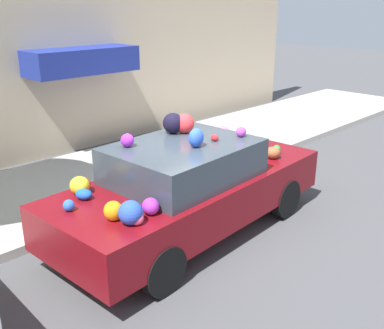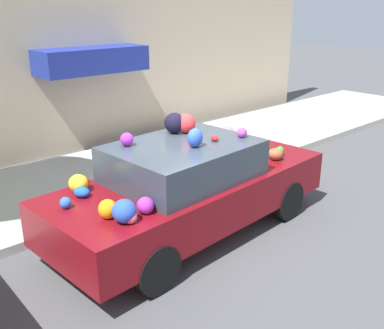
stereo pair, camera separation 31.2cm
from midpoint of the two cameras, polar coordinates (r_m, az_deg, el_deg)
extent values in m
plane|color=#4C4C4F|center=(7.19, -1.74, -8.24)|extent=(60.00, 60.00, 0.00)
cube|color=#B2ADA3|center=(9.14, -13.44, -1.96)|extent=(24.00, 3.20, 0.15)
cube|color=#C6B293|center=(10.53, -21.51, 15.86)|extent=(18.00, 0.30, 5.78)
cube|color=navy|center=(10.52, -14.58, 12.64)|extent=(2.50, 0.90, 0.55)
cylinder|color=#B2B2B7|center=(8.07, -11.00, -2.08)|extent=(0.20, 0.20, 0.55)
sphere|color=#B2B2B7|center=(7.95, -11.15, 0.16)|extent=(0.18, 0.18, 0.18)
cube|color=maroon|center=(6.85, -1.31, -3.73)|extent=(4.68, 2.01, 0.63)
cube|color=#333D47|center=(6.52, -2.45, 0.45)|extent=(2.15, 1.66, 0.52)
cylinder|color=black|center=(8.45, 1.30, -1.35)|extent=(0.66, 0.22, 0.65)
cylinder|color=black|center=(7.58, 10.65, -4.29)|extent=(0.66, 0.22, 0.65)
cylinder|color=black|center=(6.74, -14.83, -7.84)|extent=(0.66, 0.22, 0.65)
cylinder|color=black|center=(5.61, -5.29, -13.26)|extent=(0.66, 0.22, 0.65)
ellipsoid|color=orange|center=(5.41, -11.61, -5.80)|extent=(0.30, 0.30, 0.24)
ellipsoid|color=yellow|center=(6.22, -15.47, -2.61)|extent=(0.36, 0.35, 0.25)
sphere|color=purple|center=(5.49, -6.90, -5.31)|extent=(0.26, 0.26, 0.21)
sphere|color=red|center=(6.94, -2.25, 5.22)|extent=(0.40, 0.40, 0.30)
ellipsoid|color=blue|center=(6.08, -15.02, -3.68)|extent=(0.26, 0.28, 0.14)
sphere|color=blue|center=(5.28, -9.49, -6.06)|extent=(0.36, 0.36, 0.29)
sphere|color=red|center=(6.32, -15.02, -2.49)|extent=(0.27, 0.27, 0.19)
sphere|color=black|center=(6.93, -3.71, 5.25)|extent=(0.45, 0.45, 0.32)
ellipsoid|color=blue|center=(6.25, -0.91, 3.41)|extent=(0.30, 0.26, 0.27)
ellipsoid|color=pink|center=(8.21, 2.73, 3.82)|extent=(0.41, 0.43, 0.32)
ellipsoid|color=#945532|center=(7.48, 9.04, 1.47)|extent=(0.34, 0.33, 0.20)
sphere|color=purple|center=(6.77, 4.94, 4.15)|extent=(0.22, 0.22, 0.15)
sphere|color=purple|center=(6.35, -9.62, 3.05)|extent=(0.23, 0.23, 0.19)
sphere|color=pink|center=(5.28, -8.76, -6.74)|extent=(0.21, 0.21, 0.17)
sphere|color=blue|center=(5.80, -16.88, -5.01)|extent=(0.20, 0.20, 0.15)
ellipsoid|color=green|center=(7.70, 9.54, 1.85)|extent=(0.15, 0.13, 0.16)
ellipsoid|color=red|center=(6.56, 1.52, 3.42)|extent=(0.13, 0.15, 0.09)
camera|label=1|loc=(0.16, -91.34, -0.48)|focal=42.00mm
camera|label=2|loc=(0.16, 88.66, 0.48)|focal=42.00mm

